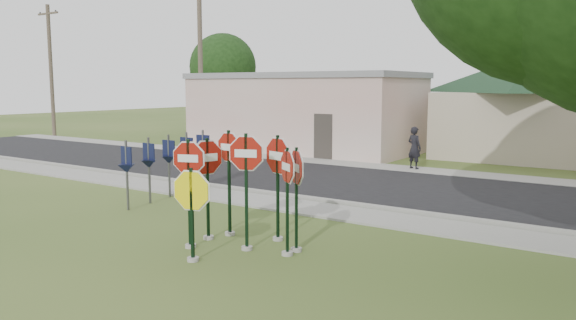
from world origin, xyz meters
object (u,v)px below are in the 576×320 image
Objects in this scene: stop_sign_left at (189,179)px; pedestrian at (414,148)px; stop_sign_yellow at (192,204)px; stop_sign_center at (246,175)px; utility_pole_near at (200,59)px.

pedestrian is (-0.31, 13.60, -0.58)m from stop_sign_left.
stop_sign_yellow is at bearing 112.42° from pedestrian.
utility_pole_near reaches higher than stop_sign_center.
utility_pole_near reaches higher than pedestrian.
stop_sign_center is 1.30× the size of stop_sign_yellow.
stop_sign_center is 1.38m from stop_sign_yellow.
utility_pole_near is at bearing 132.52° from stop_sign_yellow.
stop_sign_yellow is 1.14× the size of pedestrian.
stop_sign_yellow is 20.82m from utility_pole_near.
utility_pole_near is at bearing 135.79° from stop_sign_center.
stop_sign_left is 0.26× the size of utility_pole_near.
stop_sign_yellow is 1.03m from stop_sign_left.
pedestrian is at bearing -3.69° from utility_pole_near.
stop_sign_center is 0.28× the size of utility_pole_near.
utility_pole_near is at bearing 14.65° from pedestrian.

